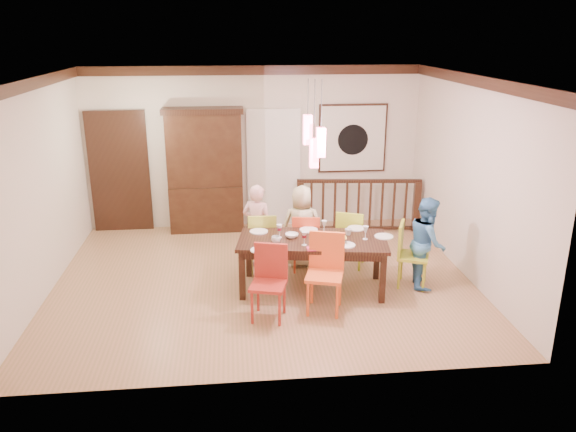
{
  "coord_description": "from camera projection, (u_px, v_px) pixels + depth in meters",
  "views": [
    {
      "loc": [
        -0.42,
        -7.52,
        3.49
      ],
      "look_at": [
        0.36,
        0.03,
        0.96
      ],
      "focal_mm": 35.0,
      "sensor_mm": 36.0,
      "label": 1
    }
  ],
  "objects": [
    {
      "name": "chair_near_left",
      "position": [
        268.0,
        279.0,
        6.97
      ],
      "size": [
        0.52,
        0.52,
        0.94
      ],
      "rotation": [
        0.0,
        0.0,
        -0.27
      ],
      "color": "maroon",
      "rests_on": "floor"
    },
    {
      "name": "small_bowl",
      "position": [
        292.0,
        236.0,
        7.76
      ],
      "size": [
        0.2,
        0.2,
        0.06
      ],
      "primitive_type": "imported",
      "rotation": [
        0.0,
        0.0,
        -0.1
      ],
      "color": "white",
      "rests_on": "dining_table"
    },
    {
      "name": "chair_far_mid",
      "position": [
        306.0,
        238.0,
        8.43
      ],
      "size": [
        0.47,
        0.47,
        0.9
      ],
      "rotation": [
        0.0,
        0.0,
        2.97
      ],
      "color": "#C53E1F",
      "rests_on": "floor"
    },
    {
      "name": "plate_far_left",
      "position": [
        259.0,
        231.0,
        7.98
      ],
      "size": [
        0.26,
        0.26,
        0.01
      ],
      "primitive_type": "cylinder",
      "color": "white",
      "rests_on": "dining_table"
    },
    {
      "name": "plate_end_right",
      "position": [
        384.0,
        236.0,
        7.79
      ],
      "size": [
        0.26,
        0.26,
        0.01
      ],
      "primitive_type": "cylinder",
      "color": "white",
      "rests_on": "dining_table"
    },
    {
      "name": "wine_glass_a",
      "position": [
        279.0,
        231.0,
        7.74
      ],
      "size": [
        0.08,
        0.08,
        0.19
      ],
      "primitive_type": null,
      "color": "#590C19",
      "rests_on": "dining_table"
    },
    {
      "name": "crown_molding",
      "position": [
        261.0,
        83.0,
        7.35
      ],
      "size": [
        6.0,
        5.0,
        0.16
      ],
      "primitive_type": null,
      "color": "black",
      "rests_on": "wall_back"
    },
    {
      "name": "plate_far_right",
      "position": [
        356.0,
        228.0,
        8.11
      ],
      "size": [
        0.26,
        0.26,
        0.01
      ],
      "primitive_type": "cylinder",
      "color": "white",
      "rests_on": "dining_table"
    },
    {
      "name": "chair_far_left",
      "position": [
        262.0,
        237.0,
        8.41
      ],
      "size": [
        0.43,
        0.43,
        0.92
      ],
      "rotation": [
        0.0,
        0.0,
        3.11
      ],
      "color": "#AEBE3B",
      "rests_on": "floor"
    },
    {
      "name": "person_far_mid",
      "position": [
        302.0,
        226.0,
        8.56
      ],
      "size": [
        0.66,
        0.47,
        1.27
      ],
      "primitive_type": "imported",
      "rotation": [
        0.0,
        0.0,
        3.03
      ],
      "color": "beige",
      "rests_on": "floor"
    },
    {
      "name": "chair_far_right",
      "position": [
        351.0,
        234.0,
        8.56
      ],
      "size": [
        0.54,
        0.54,
        0.91
      ],
      "rotation": [
        0.0,
        0.0,
        2.74
      ],
      "color": "#AEC929",
      "rests_on": "floor"
    },
    {
      "name": "balustrade",
      "position": [
        358.0,
        204.0,
        10.1
      ],
      "size": [
        2.23,
        0.31,
        0.96
      ],
      "rotation": [
        0.0,
        0.0,
        -0.11
      ],
      "color": "black",
      "rests_on": "floor"
    },
    {
      "name": "wine_glass_d",
      "position": [
        365.0,
        233.0,
        7.67
      ],
      "size": [
        0.08,
        0.08,
        0.19
      ],
      "primitive_type": null,
      "color": "silver",
      "rests_on": "dining_table"
    },
    {
      "name": "plate_near_left",
      "position": [
        260.0,
        250.0,
        7.31
      ],
      "size": [
        0.26,
        0.26,
        0.01
      ],
      "primitive_type": "cylinder",
      "color": "white",
      "rests_on": "dining_table"
    },
    {
      "name": "chair_end_right",
      "position": [
        414.0,
        251.0,
        7.89
      ],
      "size": [
        0.55,
        0.55,
        0.92
      ],
      "rotation": [
        0.0,
        0.0,
        1.18
      ],
      "color": "gold",
      "rests_on": "floor"
    },
    {
      "name": "wall_right",
      "position": [
        470.0,
        178.0,
        8.07
      ],
      "size": [
        0.0,
        5.0,
        5.0
      ],
      "primitive_type": "plane",
      "rotation": [
        1.57,
        0.0,
        -1.57
      ],
      "color": "beige",
      "rests_on": "floor"
    },
    {
      "name": "cup_left",
      "position": [
        276.0,
        240.0,
        7.55
      ],
      "size": [
        0.13,
        0.13,
        0.1
      ],
      "primitive_type": "imported",
      "rotation": [
        0.0,
        0.0,
        -0.03
      ],
      "color": "silver",
      "rests_on": "dining_table"
    },
    {
      "name": "person_end_right",
      "position": [
        427.0,
        242.0,
        7.88
      ],
      "size": [
        0.61,
        0.72,
        1.3
      ],
      "primitive_type": "imported",
      "rotation": [
        0.0,
        0.0,
        1.35
      ],
      "color": "#4487C0",
      "rests_on": "floor"
    },
    {
      "name": "plate_far_mid",
      "position": [
        309.0,
        230.0,
        8.05
      ],
      "size": [
        0.26,
        0.26,
        0.01
      ],
      "primitive_type": "cylinder",
      "color": "white",
      "rests_on": "dining_table"
    },
    {
      "name": "napkin",
      "position": [
        314.0,
        249.0,
        7.35
      ],
      "size": [
        0.18,
        0.14,
        0.01
      ],
      "primitive_type": "cube",
      "color": "#D83359",
      "rests_on": "dining_table"
    },
    {
      "name": "dining_table",
      "position": [
        313.0,
        245.0,
        7.75
      ],
      "size": [
        2.15,
        1.22,
        0.75
      ],
      "rotation": [
        0.0,
        0.0,
        -0.15
      ],
      "color": "black",
      "rests_on": "floor"
    },
    {
      "name": "person_far_left",
      "position": [
        258.0,
        227.0,
        8.47
      ],
      "size": [
        0.57,
        0.5,
        1.32
      ],
      "primitive_type": "imported",
      "rotation": [
        0.0,
        0.0,
        2.67
      ],
      "color": "#FFC2C8",
      "rests_on": "floor"
    },
    {
      "name": "pendant_cluster",
      "position": [
        314.0,
        141.0,
        7.29
      ],
      "size": [
        0.27,
        0.21,
        1.14
      ],
      "color": "#FF4C6D",
      "rests_on": "ceiling"
    },
    {
      "name": "white_doorway",
      "position": [
        274.0,
        170.0,
        10.27
      ],
      "size": [
        0.97,
        0.05,
        2.22
      ],
      "primitive_type": "cube",
      "color": "silver",
      "rests_on": "wall_back"
    },
    {
      "name": "wine_glass_c",
      "position": [
        304.0,
        239.0,
        7.46
      ],
      "size": [
        0.08,
        0.08,
        0.19
      ],
      "primitive_type": null,
      "color": "#590C19",
      "rests_on": "dining_table"
    },
    {
      "name": "chair_near_mid",
      "position": [
        325.0,
        269.0,
        7.14
      ],
      "size": [
        0.57,
        0.57,
        1.02
      ],
      "rotation": [
        0.0,
        0.0,
        -0.28
      ],
      "color": "orange",
      "rests_on": "floor"
    },
    {
      "name": "wall_back",
      "position": [
        254.0,
        148.0,
        10.14
      ],
      "size": [
        6.0,
        0.0,
        6.0
      ],
      "primitive_type": "plane",
      "rotation": [
        1.57,
        0.0,
        0.0
      ],
      "color": "beige",
      "rests_on": "floor"
    },
    {
      "name": "painting",
      "position": [
        353.0,
        138.0,
        10.23
      ],
      "size": [
        1.25,
        0.06,
        1.25
      ],
      "color": "black",
      "rests_on": "wall_back"
    },
    {
      "name": "ceiling",
      "position": [
        261.0,
        77.0,
        7.32
      ],
      "size": [
        6.0,
        6.0,
        0.0
      ],
      "primitive_type": "plane",
      "rotation": [
        3.14,
        0.0,
        0.0
      ],
      "color": "white",
      "rests_on": "wall_back"
    },
    {
      "name": "china_hutch",
      "position": [
        205.0,
        170.0,
        9.97
      ],
      "size": [
        1.4,
        0.46,
        2.21
      ],
      "color": "black",
      "rests_on": "floor"
    },
    {
      "name": "floor",
      "position": [
        264.0,
        279.0,
        8.24
      ],
      "size": [
        6.0,
        6.0,
        0.0
      ],
      "primitive_type": "plane",
      "color": "#9D7A4C",
      "rests_on": "ground"
    },
    {
      "name": "panel_door",
      "position": [
        120.0,
        174.0,
        9.98
      ],
      "size": [
        1.04,
        0.07,
        2.24
      ],
      "primitive_type": "cube",
      "color": "black",
      "rests_on": "wall_back"
    },
    {
      "name": "wine_glass_b",
      "position": [
        324.0,
        227.0,
        7.9
      ],
      "size": [
        0.08,
        0.08,
        0.19
      ],
      "primitive_type": null,
      "color": "silver",
      "rests_on": "dining_table"
    },
    {
      "name": "cup_right",
      "position": [
        348.0,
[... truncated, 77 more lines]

